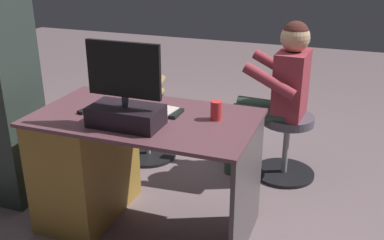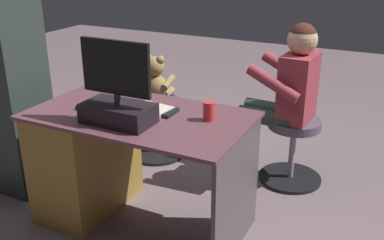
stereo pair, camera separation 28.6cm
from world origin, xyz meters
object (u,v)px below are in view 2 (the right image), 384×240
object	(u,v)px
cup	(209,111)
person	(285,89)
keyboard	(142,108)
office_chair_teddy	(156,123)
tv_remote	(88,105)
monitor	(118,101)
visitor_chair	(293,145)
desk	(97,156)
teddy_bear	(156,80)
computer_mouse	(104,98)

from	to	relation	value
cup	person	world-z (taller)	person
keyboard	office_chair_teddy	distance (m)	1.00
office_chair_teddy	tv_remote	bearing A→B (deg)	95.19
monitor	visitor_chair	distance (m)	1.42
cup	person	distance (m)	0.87
visitor_chair	cup	bearing A→B (deg)	71.44
office_chair_teddy	person	world-z (taller)	person
keyboard	cup	bearing A→B (deg)	-177.70
desk	visitor_chair	world-z (taller)	desk
monitor	tv_remote	world-z (taller)	monitor
teddy_bear	visitor_chair	xyz separation A→B (m)	(-1.09, -0.06, -0.36)
computer_mouse	desk	bearing A→B (deg)	76.72
computer_mouse	tv_remote	xyz separation A→B (m)	(0.03, 0.13, -0.01)
cup	tv_remote	size ratio (longest dim) A/B	0.70
office_chair_teddy	person	xyz separation A→B (m)	(-1.00, -0.06, 0.41)
keyboard	computer_mouse	size ratio (longest dim) A/B	4.38
teddy_bear	person	size ratio (longest dim) A/B	0.31
desk	keyboard	xyz separation A→B (m)	(-0.30, -0.07, 0.35)
monitor	office_chair_teddy	world-z (taller)	monitor
computer_mouse	keyboard	bearing A→B (deg)	176.39
visitor_chair	person	size ratio (longest dim) A/B	0.41
computer_mouse	monitor	bearing A→B (deg)	138.61
keyboard	person	size ratio (longest dim) A/B	0.37
monitor	desk	bearing A→B (deg)	-27.52
keyboard	computer_mouse	bearing A→B (deg)	-3.61
tv_remote	person	size ratio (longest dim) A/B	0.13
monitor	cup	size ratio (longest dim) A/B	4.28
desk	monitor	world-z (taller)	monitor
desk	cup	distance (m)	0.83
desk	office_chair_teddy	xyz separation A→B (m)	(0.09, -0.87, -0.11)
teddy_bear	computer_mouse	bearing A→B (deg)	97.81
computer_mouse	teddy_bear	distance (m)	0.80
computer_mouse	cup	distance (m)	0.70
cup	teddy_bear	bearing A→B (deg)	-44.25
monitor	computer_mouse	xyz separation A→B (m)	(0.28, -0.25, -0.10)
computer_mouse	person	bearing A→B (deg)	-136.90
monitor	person	size ratio (longest dim) A/B	0.39
office_chair_teddy	teddy_bear	xyz separation A→B (m)	(0.00, -0.01, 0.36)
cup	visitor_chair	xyz separation A→B (m)	(-0.28, -0.85, -0.50)
teddy_bear	keyboard	bearing A→B (deg)	115.90
desk	keyboard	size ratio (longest dim) A/B	2.99
monitor	cup	world-z (taller)	monitor
tv_remote	teddy_bear	bearing A→B (deg)	-70.00
monitor	keyboard	distance (m)	0.25
keyboard	person	bearing A→B (deg)	-125.59
desk	person	bearing A→B (deg)	-134.66
tv_remote	person	distance (m)	1.34
computer_mouse	visitor_chair	world-z (taller)	computer_mouse
computer_mouse	visitor_chair	distance (m)	1.38
office_chair_teddy	monitor	bearing A→B (deg)	110.79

